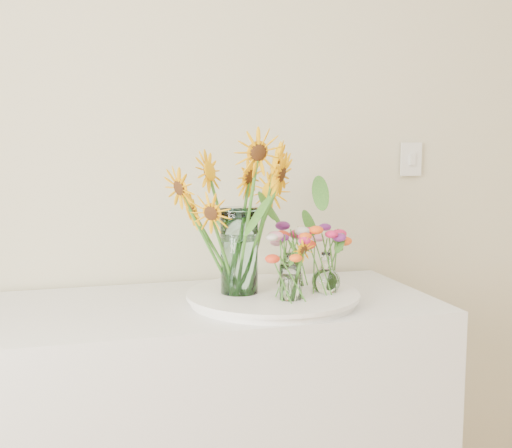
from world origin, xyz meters
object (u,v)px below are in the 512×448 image
(mason_jar, at_px, (239,251))
(tray, at_px, (273,298))
(small_vase_c, at_px, (293,270))
(small_vase_a, at_px, (290,283))
(small_vase_b, at_px, (326,273))

(mason_jar, bearing_deg, tray, -12.72)
(tray, bearing_deg, small_vase_c, 39.05)
(tray, bearing_deg, mason_jar, 167.28)
(small_vase_a, relative_size, small_vase_b, 0.86)
(mason_jar, distance_m, small_vase_a, 0.18)
(small_vase_a, bearing_deg, mason_jar, 135.25)
(tray, bearing_deg, small_vase_a, -77.29)
(mason_jar, relative_size, small_vase_b, 2.08)
(small_vase_a, distance_m, small_vase_b, 0.14)
(small_vase_b, bearing_deg, small_vase_c, 124.03)
(small_vase_b, distance_m, small_vase_c, 0.12)
(small_vase_c, bearing_deg, small_vase_a, -111.20)
(mason_jar, xyz_separation_m, small_vase_a, (0.12, -0.11, -0.07))
(small_vase_b, bearing_deg, tray, 167.93)
(mason_jar, height_order, small_vase_c, mason_jar)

